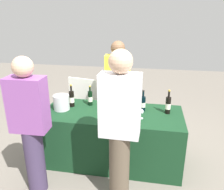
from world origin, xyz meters
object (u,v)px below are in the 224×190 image
wine_bottle_0 (72,99)px  wine_glass_2 (110,111)px  guest_0 (30,124)px  wine_bottle_5 (143,103)px  ice_bucket (61,102)px  wine_bottle_3 (116,103)px  wine_glass_0 (65,105)px  wine_glass_4 (141,112)px  wine_bottle_1 (90,98)px  wine_bottle_2 (111,98)px  menu_board (84,103)px  wine_glass_1 (105,108)px  guest_1 (120,127)px  wine_bottle_6 (168,105)px  wine_bottle_4 (125,101)px  server_pouring (118,88)px  wine_glass_3 (128,113)px

wine_bottle_0 → wine_glass_2: bearing=-24.2°
wine_bottle_0 → guest_0: guest_0 is taller
wine_bottle_5 → ice_bucket: bearing=-172.0°
wine_bottle_3 → wine_glass_0: size_ratio=2.36×
wine_glass_4 → wine_bottle_1: bearing=156.6°
wine_bottle_2 → wine_bottle_0: bearing=-168.8°
wine_bottle_0 → menu_board: wine_bottle_0 is taller
wine_glass_4 → wine_bottle_2: bearing=143.1°
wine_bottle_3 → wine_glass_1: (-0.12, -0.16, -0.01)m
wine_glass_4 → wine_glass_0: bearing=176.9°
wine_bottle_2 → guest_1: (0.28, -0.97, 0.07)m
wine_bottle_1 → wine_bottle_2: wine_bottle_2 is taller
wine_glass_1 → wine_glass_4: size_ratio=1.10×
wine_bottle_6 → guest_1: 1.01m
wine_glass_0 → wine_glass_1: wine_glass_1 is taller
wine_bottle_4 → wine_bottle_5: size_ratio=1.03×
wine_bottle_2 → wine_bottle_6: bearing=-8.0°
wine_glass_1 → server_pouring: size_ratio=0.09×
wine_bottle_3 → ice_bucket: wine_bottle_3 is taller
wine_glass_1 → menu_board: bearing=120.1°
wine_bottle_0 → menu_board: size_ratio=0.36×
wine_glass_4 → ice_bucket: bearing=174.9°
guest_0 → guest_1: 1.00m
wine_bottle_2 → wine_bottle_4: (0.21, -0.04, -0.01)m
wine_bottle_3 → wine_glass_3: (0.20, -0.28, -0.02)m
server_pouring → guest_1: bearing=94.1°
wine_bottle_6 → wine_glass_3: bearing=-148.9°
wine_glass_2 → wine_glass_3: 0.23m
wine_bottle_1 → wine_bottle_3: size_ratio=0.94×
wine_bottle_0 → guest_1: guest_1 is taller
wine_bottle_2 → server_pouring: (0.03, 0.44, 0.01)m
wine_bottle_3 → wine_bottle_4: (0.11, 0.10, -0.00)m
server_pouring → guest_0: 1.59m
wine_bottle_5 → ice_bucket: size_ratio=1.34×
wine_bottle_6 → menu_board: 1.75m
wine_glass_2 → wine_bottle_3: bearing=82.6°
wine_bottle_2 → wine_bottle_5: wine_bottle_2 is taller
wine_bottle_6 → wine_glass_3: wine_bottle_6 is taller
wine_glass_3 → server_pouring: server_pouring is taller
wine_bottle_2 → wine_glass_2: (0.07, -0.39, -0.03)m
guest_0 → menu_board: bearing=85.4°
wine_bottle_2 → wine_bottle_4: bearing=-9.8°
wine_glass_2 → server_pouring: server_pouring is taller
wine_bottle_1 → wine_bottle_5: size_ratio=1.00×
wine_bottle_6 → wine_glass_0: wine_bottle_6 is taller
wine_bottle_6 → wine_glass_3: (-0.50, -0.30, -0.03)m
wine_bottle_2 → wine_glass_3: 0.51m
wine_bottle_5 → server_pouring: size_ratio=0.18×
wine_glass_0 → menu_board: size_ratio=0.15×
wine_bottle_1 → wine_bottle_3: bearing=-17.3°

